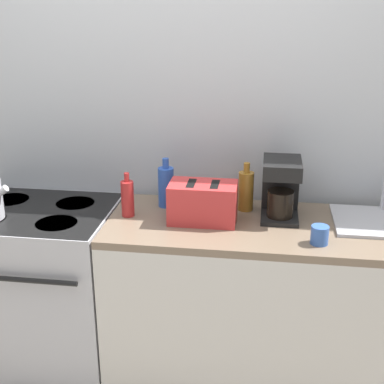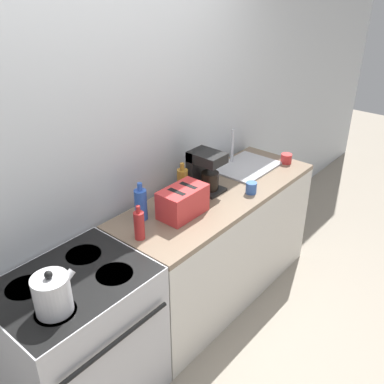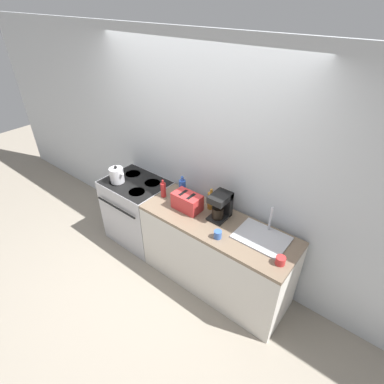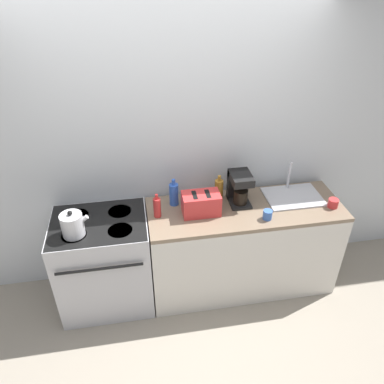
{
  "view_description": "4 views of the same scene",
  "coord_description": "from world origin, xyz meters",
  "px_view_note": "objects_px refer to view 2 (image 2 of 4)",
  "views": [
    {
      "loc": [
        0.48,
        -1.99,
        1.89
      ],
      "look_at": [
        0.14,
        0.4,
        1.0
      ],
      "focal_mm": 50.0,
      "sensor_mm": 36.0,
      "label": 1
    },
    {
      "loc": [
        -1.54,
        -1.25,
        2.3
      ],
      "look_at": [
        0.31,
        0.31,
        1.01
      ],
      "focal_mm": 40.0,
      "sensor_mm": 36.0,
      "label": 2
    },
    {
      "loc": [
        1.87,
        -1.7,
        2.85
      ],
      "look_at": [
        0.25,
        0.33,
        1.11
      ],
      "focal_mm": 28.0,
      "sensor_mm": 36.0,
      "label": 3
    },
    {
      "loc": [
        -0.3,
        -2.18,
        2.77
      ],
      "look_at": [
        0.14,
        0.35,
        1.07
      ],
      "focal_mm": 35.0,
      "sensor_mm": 36.0,
      "label": 4
    }
  ],
  "objects_px": {
    "stove": "(81,342)",
    "cup_red": "(286,159)",
    "bottle_amber": "(182,182)",
    "bottle_blue": "(141,204)",
    "bottle_red": "(139,225)",
    "cup_blue": "(251,188)",
    "kettle": "(53,294)",
    "coffee_maker": "(204,169)",
    "toaster": "(183,202)"
  },
  "relations": [
    {
      "from": "bottle_amber",
      "to": "cup_blue",
      "type": "distance_m",
      "value": 0.48
    },
    {
      "from": "bottle_red",
      "to": "cup_red",
      "type": "xyz_separation_m",
      "value": [
        1.49,
        -0.12,
        -0.05
      ]
    },
    {
      "from": "stove",
      "to": "bottle_red",
      "type": "relative_size",
      "value": 4.13
    },
    {
      "from": "coffee_maker",
      "to": "kettle",
      "type": "bearing_deg",
      "value": -170.62
    },
    {
      "from": "bottle_blue",
      "to": "kettle",
      "type": "bearing_deg",
      "value": -161.36
    },
    {
      "from": "cup_blue",
      "to": "coffee_maker",
      "type": "bearing_deg",
      "value": 119.71
    },
    {
      "from": "stove",
      "to": "bottle_blue",
      "type": "xyz_separation_m",
      "value": [
        0.65,
        0.15,
        0.54
      ]
    },
    {
      "from": "kettle",
      "to": "bottle_blue",
      "type": "relative_size",
      "value": 0.91
    },
    {
      "from": "stove",
      "to": "cup_blue",
      "type": "xyz_separation_m",
      "value": [
        1.37,
        -0.18,
        0.48
      ]
    },
    {
      "from": "coffee_maker",
      "to": "bottle_blue",
      "type": "xyz_separation_m",
      "value": [
        -0.56,
        0.05,
        -0.05
      ]
    },
    {
      "from": "stove",
      "to": "bottle_blue",
      "type": "distance_m",
      "value": 0.86
    },
    {
      "from": "bottle_blue",
      "to": "cup_red",
      "type": "distance_m",
      "value": 1.36
    },
    {
      "from": "stove",
      "to": "coffee_maker",
      "type": "xyz_separation_m",
      "value": [
        1.21,
        0.11,
        0.59
      ]
    },
    {
      "from": "bottle_blue",
      "to": "toaster",
      "type": "bearing_deg",
      "value": -39.17
    },
    {
      "from": "kettle",
      "to": "bottle_red",
      "type": "distance_m",
      "value": 0.67
    },
    {
      "from": "stove",
      "to": "kettle",
      "type": "bearing_deg",
      "value": -144.52
    },
    {
      "from": "stove",
      "to": "bottle_amber",
      "type": "relative_size",
      "value": 3.71
    },
    {
      "from": "stove",
      "to": "bottle_red",
      "type": "distance_m",
      "value": 0.72
    },
    {
      "from": "stove",
      "to": "kettle",
      "type": "xyz_separation_m",
      "value": [
        -0.17,
        -0.12,
        0.53
      ]
    },
    {
      "from": "stove",
      "to": "coffee_maker",
      "type": "height_order",
      "value": "coffee_maker"
    },
    {
      "from": "kettle",
      "to": "coffee_maker",
      "type": "relative_size",
      "value": 0.79
    },
    {
      "from": "bottle_amber",
      "to": "bottle_blue",
      "type": "height_order",
      "value": "bottle_blue"
    },
    {
      "from": "bottle_amber",
      "to": "toaster",
      "type": "bearing_deg",
      "value": -138.29
    },
    {
      "from": "bottle_red",
      "to": "bottle_blue",
      "type": "bearing_deg",
      "value": 42.8
    },
    {
      "from": "toaster",
      "to": "bottle_amber",
      "type": "distance_m",
      "value": 0.26
    },
    {
      "from": "bottle_red",
      "to": "cup_blue",
      "type": "relative_size",
      "value": 2.67
    },
    {
      "from": "kettle",
      "to": "bottle_red",
      "type": "bearing_deg",
      "value": 10.91
    },
    {
      "from": "bottle_amber",
      "to": "bottle_red",
      "type": "height_order",
      "value": "bottle_amber"
    },
    {
      "from": "toaster",
      "to": "bottle_blue",
      "type": "distance_m",
      "value": 0.26
    },
    {
      "from": "kettle",
      "to": "cup_blue",
      "type": "distance_m",
      "value": 1.55
    },
    {
      "from": "toaster",
      "to": "bottle_red",
      "type": "relative_size",
      "value": 1.44
    },
    {
      "from": "stove",
      "to": "bottle_blue",
      "type": "relative_size",
      "value": 3.59
    },
    {
      "from": "bottle_amber",
      "to": "cup_red",
      "type": "distance_m",
      "value": 0.98
    },
    {
      "from": "stove",
      "to": "cup_red",
      "type": "height_order",
      "value": "cup_red"
    },
    {
      "from": "cup_red",
      "to": "stove",
      "type": "bearing_deg",
      "value": 176.6
    },
    {
      "from": "coffee_maker",
      "to": "bottle_red",
      "type": "relative_size",
      "value": 1.32
    },
    {
      "from": "stove",
      "to": "cup_blue",
      "type": "relative_size",
      "value": 11.02
    },
    {
      "from": "stove",
      "to": "toaster",
      "type": "height_order",
      "value": "toaster"
    },
    {
      "from": "cup_red",
      "to": "cup_blue",
      "type": "height_order",
      "value": "cup_blue"
    },
    {
      "from": "stove",
      "to": "bottle_blue",
      "type": "bearing_deg",
      "value": 13.41
    },
    {
      "from": "bottle_amber",
      "to": "bottle_red",
      "type": "relative_size",
      "value": 1.11
    },
    {
      "from": "kettle",
      "to": "toaster",
      "type": "xyz_separation_m",
      "value": [
        1.02,
        0.11,
        -0.0
      ]
    },
    {
      "from": "cup_blue",
      "to": "bottle_amber",
      "type": "bearing_deg",
      "value": 133.85
    },
    {
      "from": "kettle",
      "to": "cup_blue",
      "type": "relative_size",
      "value": 2.79
    },
    {
      "from": "bottle_red",
      "to": "cup_red",
      "type": "height_order",
      "value": "bottle_red"
    },
    {
      "from": "toaster",
      "to": "coffee_maker",
      "type": "distance_m",
      "value": 0.38
    },
    {
      "from": "cup_red",
      "to": "toaster",
      "type": "bearing_deg",
      "value": 174.52
    },
    {
      "from": "bottle_red",
      "to": "cup_red",
      "type": "distance_m",
      "value": 1.5
    },
    {
      "from": "stove",
      "to": "bottle_red",
      "type": "bearing_deg",
      "value": 0.57
    },
    {
      "from": "cup_red",
      "to": "cup_blue",
      "type": "xyz_separation_m",
      "value": [
        -0.61,
        -0.07,
        0.0
      ]
    }
  ]
}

